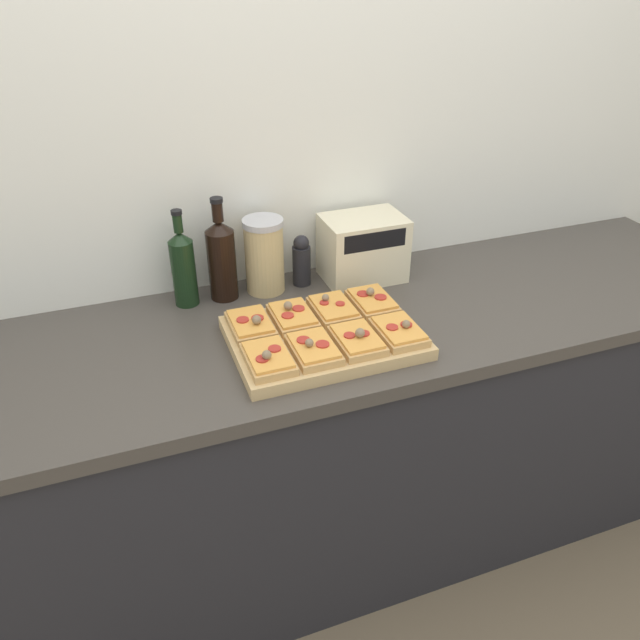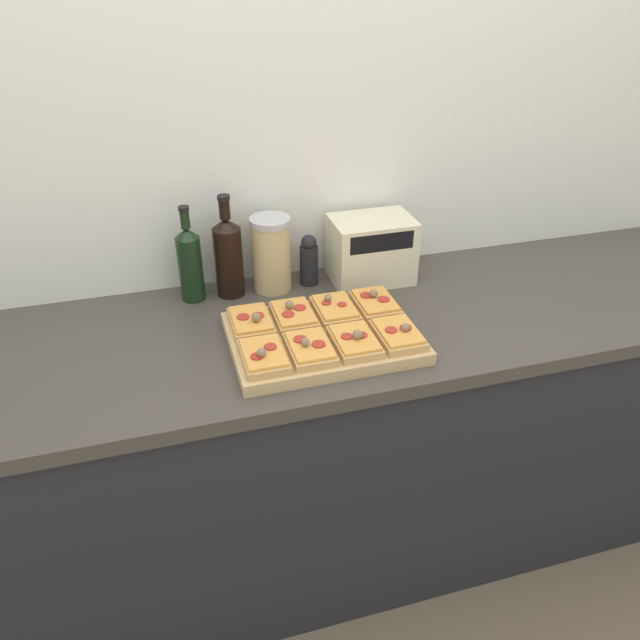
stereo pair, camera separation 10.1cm
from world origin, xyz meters
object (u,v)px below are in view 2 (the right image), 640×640
Objects in this scene: wine_bottle at (228,255)px; grain_jar_tall at (271,254)px; pepper_mill at (309,260)px; olive_oil_bottle at (190,262)px; toaster_oven at (371,249)px; cutting_board at (323,338)px.

grain_jar_tall is at bearing 0.00° from wine_bottle.
pepper_mill is at bearing 0.00° from grain_jar_tall.
pepper_mill is at bearing 0.00° from olive_oil_bottle.
grain_jar_tall is at bearing 180.00° from pepper_mill.
pepper_mill is at bearing 172.52° from toaster_oven.
wine_bottle is at bearing 119.22° from cutting_board.
toaster_oven is (0.43, -0.02, -0.03)m from wine_bottle.
wine_bottle is (0.11, 0.00, 0.01)m from olive_oil_bottle.
olive_oil_bottle is at bearing 180.00° from wine_bottle.
grain_jar_tall reaches higher than pepper_mill.
olive_oil_bottle reaches higher than cutting_board.
toaster_oven reaches higher than pepper_mill.
wine_bottle is 0.13m from grain_jar_tall.
pepper_mill is at bearing 0.00° from wine_bottle.
grain_jar_tall is (-0.06, 0.34, 0.10)m from cutting_board.
toaster_oven is at bearing -3.31° from wine_bottle.
pepper_mill is (0.24, 0.00, -0.05)m from wine_bottle.
wine_bottle reaches higher than grain_jar_tall.
cutting_board is 0.40m from wine_bottle.
cutting_board is at bearing -99.05° from pepper_mill.
toaster_oven is (0.30, -0.02, -0.01)m from grain_jar_tall.
wine_bottle reaches higher than pepper_mill.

